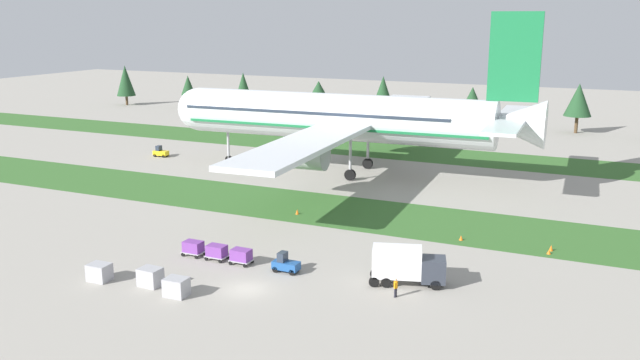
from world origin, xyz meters
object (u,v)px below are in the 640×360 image
at_px(cargo_dolly_lead, 241,255).
at_px(cargo_dolly_second, 217,251).
at_px(taxiway_marker_1, 551,248).
at_px(ground_crew_marshaller, 396,287).
at_px(taxiway_marker_3, 297,212).
at_px(uld_container_2, 176,287).
at_px(uld_container_1, 150,277).
at_px(taxiway_marker_2, 461,238).
at_px(cargo_dolly_third, 193,247).
at_px(catering_truck, 407,264).
at_px(pushback_tractor, 160,152).
at_px(baggage_tug, 285,264).
at_px(taxiway_marker_0, 549,252).
at_px(airliner, 344,117).
at_px(uld_container_0, 99,272).

bearing_deg(cargo_dolly_lead, cargo_dolly_second, -90.00).
bearing_deg(cargo_dolly_lead, taxiway_marker_1, 122.06).
relative_size(ground_crew_marshaller, taxiway_marker_3, 2.71).
bearing_deg(taxiway_marker_3, uld_container_2, -86.78).
relative_size(uld_container_1, uld_container_2, 1.00).
height_order(uld_container_2, taxiway_marker_2, uld_container_2).
relative_size(cargo_dolly_third, ground_crew_marshaller, 1.27).
bearing_deg(catering_truck, pushback_tractor, -140.59).
distance_m(uld_container_1, taxiway_marker_1, 41.28).
height_order(catering_truck, taxiway_marker_3, catering_truck).
height_order(baggage_tug, taxiway_marker_2, baggage_tug).
relative_size(baggage_tug, ground_crew_marshaller, 1.50).
height_order(catering_truck, ground_crew_marshaller, catering_truck).
bearing_deg(cargo_dolly_lead, taxiway_marker_0, 120.40).
height_order(catering_truck, uld_container_1, catering_truck).
xyz_separation_m(ground_crew_marshaller, uld_container_2, (-17.80, -7.84, -0.11)).
distance_m(catering_truck, pushback_tractor, 68.95).
height_order(cargo_dolly_third, uld_container_2, uld_container_2).
relative_size(airliner, cargo_dolly_second, 33.38).
xyz_separation_m(pushback_tractor, uld_container_2, (39.52, -49.33, 0.02)).
distance_m(cargo_dolly_lead, taxiway_marker_3, 18.24).
bearing_deg(cargo_dolly_third, uld_container_0, -22.98).
distance_m(cargo_dolly_third, uld_container_2, 10.40).
relative_size(cargo_dolly_second, catering_truck, 0.30).
relative_size(catering_truck, taxiway_marker_1, 11.75).
relative_size(taxiway_marker_1, taxiway_marker_3, 0.97).
distance_m(cargo_dolly_lead, uld_container_2, 9.29).
relative_size(cargo_dolly_third, uld_container_0, 1.11).
bearing_deg(cargo_dolly_third, cargo_dolly_lead, 90.00).
height_order(cargo_dolly_lead, catering_truck, catering_truck).
bearing_deg(uld_container_2, taxiway_marker_1, 42.11).
xyz_separation_m(taxiway_marker_0, taxiway_marker_3, (-30.47, 2.16, 0.09)).
height_order(uld_container_0, taxiway_marker_1, uld_container_0).
xyz_separation_m(uld_container_2, taxiway_marker_2, (19.54, 25.72, -0.57)).
relative_size(airliner, ground_crew_marshaller, 42.55).
height_order(cargo_dolly_lead, taxiway_marker_1, cargo_dolly_lead).
distance_m(catering_truck, uld_container_0, 28.78).
xyz_separation_m(cargo_dolly_third, uld_container_1, (1.06, -8.33, -0.07)).
distance_m(cargo_dolly_lead, taxiway_marker_2, 24.73).
height_order(airliner, taxiway_marker_2, airliner).
bearing_deg(baggage_tug, pushback_tractor, -130.65).
bearing_deg(taxiway_marker_2, cargo_dolly_second, -142.30).
bearing_deg(baggage_tug, uld_container_0, -57.67).
bearing_deg(taxiway_marker_3, uld_container_0, -104.82).
distance_m(baggage_tug, cargo_dolly_lead, 5.03).
relative_size(cargo_dolly_third, uld_container_2, 1.11).
distance_m(airliner, cargo_dolly_third, 42.49).
bearing_deg(taxiway_marker_2, baggage_tug, -128.95).
bearing_deg(cargo_dolly_third, cargo_dolly_second, 90.00).
relative_size(uld_container_0, taxiway_marker_2, 3.72).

